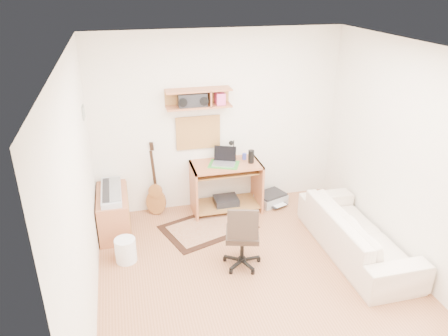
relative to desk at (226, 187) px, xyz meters
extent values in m
cube|color=#A86C46|center=(-0.05, -1.73, -0.38)|extent=(3.60, 4.00, 0.01)
cube|color=white|center=(-0.05, -1.73, 2.23)|extent=(3.60, 4.00, 0.01)
cube|color=white|center=(-0.05, 0.28, 0.93)|extent=(3.60, 0.01, 2.60)
cube|color=white|center=(-1.85, -1.73, 0.93)|extent=(0.01, 4.00, 2.60)
cube|color=white|center=(1.76, -1.73, 0.93)|extent=(0.01, 4.00, 2.60)
cube|color=#B66840|center=(-0.35, 0.15, 1.32)|extent=(0.90, 0.25, 0.26)
cube|color=tan|center=(-0.35, 0.25, 0.79)|extent=(0.64, 0.03, 0.49)
cube|color=#4C8CBF|center=(-1.84, -0.23, 1.34)|extent=(0.02, 0.20, 0.15)
cylinder|color=black|center=(0.36, -0.05, 0.47)|extent=(0.09, 0.09, 0.19)
cylinder|color=#3843AA|center=(0.30, 0.10, 0.42)|extent=(0.06, 0.06, 0.09)
cube|color=black|center=(-0.44, 0.15, 1.30)|extent=(0.39, 0.18, 0.20)
cube|color=tan|center=(-0.37, -0.44, -0.37)|extent=(1.40, 1.15, 0.02)
cube|color=#B66840|center=(-1.63, -0.18, -0.10)|extent=(0.40, 0.90, 0.55)
cube|color=#B2B5BA|center=(-1.63, -0.18, 0.21)|extent=(0.26, 0.83, 0.07)
cylinder|color=white|center=(-1.51, -0.94, -0.22)|extent=(0.26, 0.26, 0.31)
cube|color=#A5A8AA|center=(0.72, 0.02, -0.29)|extent=(0.51, 0.46, 0.16)
imported|color=beige|center=(1.33, -1.45, 0.00)|extent=(0.57, 1.94, 0.76)
camera|label=1|loc=(-1.40, -5.49, 2.86)|focal=34.47mm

